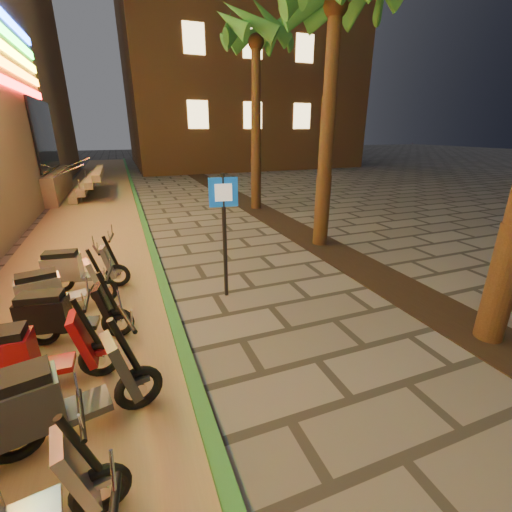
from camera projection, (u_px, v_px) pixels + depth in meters
name	position (u px, v px, depth m)	size (l,w,h in m)	color
parking_strip	(88.00, 238.00, 10.24)	(3.40, 60.00, 0.01)	#8C7251
green_curb	(146.00, 231.00, 10.80)	(0.18, 60.00, 0.10)	#286A2E
planting_strip	(365.00, 269.00, 7.97)	(1.20, 40.00, 0.02)	black
apartment_block	(230.00, 11.00, 29.05)	(18.00, 16.06, 25.00)	brown
palm_c	(336.00, 4.00, 7.73)	(2.97, 3.02, 6.91)	#472D19
palm_d	(256.00, 42.00, 12.02)	(2.97, 3.02, 7.16)	#472D19
pedestrian_sign	(224.00, 220.00, 6.20)	(0.52, 0.11, 2.35)	black
scooter_7	(51.00, 400.00, 3.39)	(1.77, 0.84, 1.25)	black
scooter_8	(26.00, 356.00, 4.11)	(1.66, 0.58, 1.17)	black
scooter_9	(62.00, 315.00, 5.07)	(1.58, 0.65, 1.11)	black
scooter_10	(56.00, 290.00, 5.86)	(1.57, 0.72, 1.11)	black
scooter_11	(76.00, 268.00, 6.77)	(1.58, 0.61, 1.11)	black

